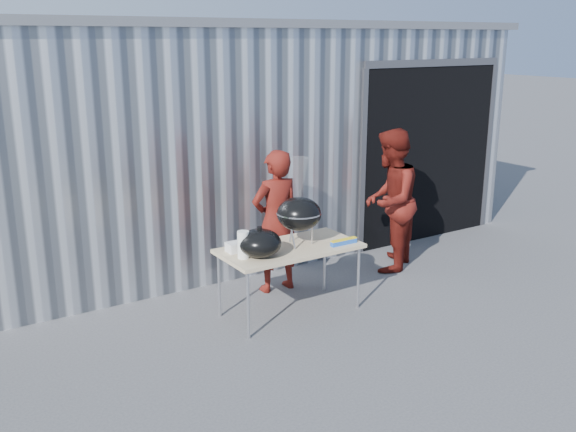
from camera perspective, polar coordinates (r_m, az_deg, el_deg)
ground at (r=6.63m, az=1.58°, el=-10.29°), size 80.00×80.00×0.00m
building at (r=10.52m, az=-8.44°, el=8.04°), size 8.20×6.20×3.10m
folding_table at (r=6.83m, az=0.16°, el=-3.06°), size 1.50×0.75×0.75m
kettle_grill at (r=6.75m, az=0.98°, el=0.75°), size 0.48×0.48×0.95m
grill_lid at (r=6.48m, az=-2.52°, el=-2.41°), size 0.44×0.44×0.32m
paper_towels at (r=6.44m, az=-4.00°, el=-2.56°), size 0.12×0.12×0.28m
white_tub at (r=6.67m, az=-4.60°, el=-2.75°), size 0.20×0.15×0.10m
foil_box at (r=6.90m, az=4.97°, el=-2.29°), size 0.32×0.06×0.06m
person_cook at (r=7.42m, az=-1.10°, el=-0.49°), size 0.62×0.41×1.68m
person_bystander at (r=8.20m, az=9.04°, el=1.37°), size 1.12×1.07×1.81m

